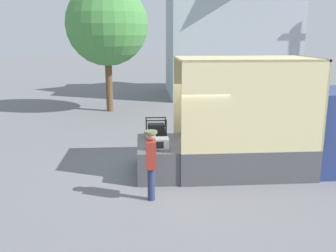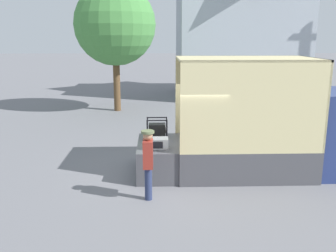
% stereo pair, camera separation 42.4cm
% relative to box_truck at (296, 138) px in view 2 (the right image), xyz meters
% --- Properties ---
extents(ground_plane, '(160.00, 160.00, 0.00)m').
position_rel_box_truck_xyz_m(ground_plane, '(-3.52, 0.00, -1.04)').
color(ground_plane, slate).
extents(box_truck, '(6.01, 2.30, 3.36)m').
position_rel_box_truck_xyz_m(box_truck, '(0.00, 0.00, 0.00)').
color(box_truck, navy).
rests_on(box_truck, ground).
extents(tailgate_deck, '(1.16, 2.19, 0.91)m').
position_rel_box_truck_xyz_m(tailgate_deck, '(-4.10, 0.00, -0.58)').
color(tailgate_deck, '#4C4C51').
rests_on(tailgate_deck, ground).
extents(microwave, '(0.54, 0.41, 0.28)m').
position_rel_box_truck_xyz_m(microwave, '(-4.07, -0.51, 0.02)').
color(microwave, white).
rests_on(microwave, tailgate_deck).
extents(portable_generator, '(0.63, 0.45, 0.61)m').
position_rel_box_truck_xyz_m(portable_generator, '(-4.09, 0.55, 0.11)').
color(portable_generator, black).
rests_on(portable_generator, tailgate_deck).
extents(worker_person, '(0.32, 0.44, 1.76)m').
position_rel_box_truck_xyz_m(worker_person, '(-4.33, -1.89, 0.05)').
color(worker_person, navy).
rests_on(worker_person, ground).
extents(house_backdrop, '(8.36, 6.68, 10.12)m').
position_rel_box_truck_xyz_m(house_backdrop, '(1.37, 15.04, 4.12)').
color(house_backdrop, '#A8B2BC').
rests_on(house_backdrop, ground).
extents(street_tree, '(4.22, 4.22, 6.64)m').
position_rel_box_truck_xyz_m(street_tree, '(-6.24, 9.61, 3.48)').
color(street_tree, brown).
rests_on(street_tree, ground).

